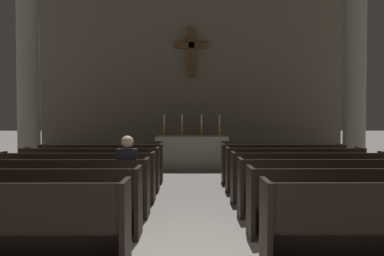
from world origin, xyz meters
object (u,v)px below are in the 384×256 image
Objects in this scene: pew_right_row_2 at (357,202)px; pew_right_row_3 at (329,187)px; pew_left_row_3 at (58,188)px; column_left_second at (28,77)px; pew_right_row_4 at (309,177)px; pew_right_row_6 at (283,163)px; candlestick_inner_left at (182,129)px; pew_left_row_6 at (102,163)px; pew_right_row_5 at (294,169)px; column_right_second at (355,77)px; candlestick_outer_right at (219,129)px; candlestick_inner_right at (202,129)px; altar at (192,151)px; pew_left_row_5 at (91,169)px; candlestick_outer_left at (164,129)px; lone_worshipper at (128,174)px; pew_left_row_2 at (31,202)px; pew_left_row_4 at (77,177)px.

pew_right_row_3 is at bearing 90.00° from pew_right_row_2.
pew_left_row_3 is 6.64m from column_left_second.
pew_left_row_3 is 1.00× the size of pew_right_row_4.
pew_right_row_2 and pew_right_row_6 have the same top height.
pew_right_row_2 is 7.65m from candlestick_inner_left.
pew_right_row_4 is (4.39, -2.24, 0.00)m from pew_left_row_6.
column_left_second is (-7.03, 3.40, 2.31)m from pew_right_row_5.
pew_right_row_3 is 0.51× the size of column_right_second.
pew_right_row_6 is 4.44× the size of candlestick_outer_right.
candlestick_inner_left is at bearing 180.00° from candlestick_inner_right.
altar is (2.19, 6.07, 0.06)m from pew_left_row_3.
column_left_second is at bearing 147.25° from pew_right_row_4.
pew_right_row_5 is (4.39, 0.00, 0.00)m from pew_left_row_5.
candlestick_outer_left is 6.06m from lone_worshipper.
candlestick_outer_right is at bearing 116.41° from pew_right_row_6.
pew_right_row_3 is at bearing -70.13° from altar.
column_right_second is 5.38m from candlestick_inner_left.
pew_left_row_5 is at bearing 180.00° from pew_right_row_5.
candlestick_outer_right is at bearing 173.82° from column_right_second.
column_left_second is at bearing -173.82° from candlestick_outer_left.
pew_left_row_6 is at bearing 165.66° from pew_right_row_5.
pew_left_row_2 and pew_right_row_2 have the same top height.
candlestick_outer_right is (5.68, 0.43, -1.57)m from column_left_second.
pew_right_row_5 is 8.14m from column_left_second.
candlestick_inner_left is (-5.13, 0.43, -1.57)m from column_right_second.
pew_left_row_6 is 1.00× the size of pew_right_row_5.
candlestick_outer_right reaches higher than pew_right_row_3.
candlestick_inner_right and candlestick_outer_right have the same top height.
pew_right_row_6 is at bearing 90.00° from pew_right_row_3.
pew_left_row_6 is 4.18m from column_left_second.
pew_right_row_5 is 1.33× the size of altar.
candlestick_outer_left is (1.34, 3.83, 0.74)m from pew_left_row_5.
pew_right_row_5 is at bearing -14.34° from pew_left_row_6.
pew_left_row_3 is at bearing -116.62° from candlestick_outer_right.
column_right_second is at bearing 64.94° from pew_right_row_3.
pew_right_row_2 is at bearing -14.34° from pew_left_row_3.
lone_worshipper is (-3.26, -1.08, 0.22)m from pew_right_row_4.
candlestick_inner_right reaches higher than lone_worshipper.
pew_right_row_4 is 4.44× the size of candlestick_outer_left.
pew_left_row_5 and pew_right_row_2 have the same top height.
candlestick_inner_right reaches higher than pew_left_row_5.
pew_left_row_6 and pew_right_row_5 have the same top height.
candlestick_outer_left is at bearing 138.35° from pew_right_row_6.
pew_left_row_5 is 1.00× the size of pew_left_row_6.
pew_right_row_6 is at bearing 27.08° from pew_left_row_4.
altar is 1.09m from candlestick_outer_left.
pew_right_row_4 is at bearing -14.34° from pew_left_row_5.
pew_right_row_5 is 4.41m from altar.
pew_right_row_6 is 4.18m from column_right_second.
pew_right_row_2 is at bearing -27.08° from pew_left_row_4.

